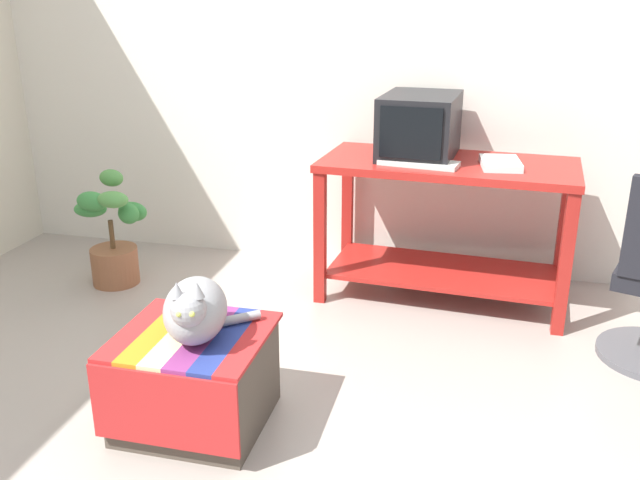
{
  "coord_description": "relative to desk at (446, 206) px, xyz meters",
  "views": [
    {
      "loc": [
        0.64,
        -1.95,
        1.59
      ],
      "look_at": [
        -0.05,
        0.85,
        0.55
      ],
      "focal_mm": 38.32,
      "sensor_mm": 36.0,
      "label": 1
    }
  ],
  "objects": [
    {
      "name": "ground_plane",
      "position": [
        -0.46,
        -1.6,
        -0.52
      ],
      "size": [
        14.0,
        14.0,
        0.0
      ],
      "primitive_type": "plane",
      "color": "#9E9389"
    },
    {
      "name": "desk",
      "position": [
        0.0,
        0.0,
        0.0
      ],
      "size": [
        1.36,
        0.71,
        0.77
      ],
      "rotation": [
        0.0,
        0.0,
        -0.07
      ],
      "color": "maroon",
      "rests_on": "ground_plane"
    },
    {
      "name": "cat",
      "position": [
        -0.8,
        -1.47,
        -0.01
      ],
      "size": [
        0.34,
        0.41,
        0.28
      ],
      "rotation": [
        0.0,
        0.0,
        0.25
      ],
      "color": "gray",
      "rests_on": "ottoman_with_blanket"
    },
    {
      "name": "ottoman_with_blanket",
      "position": [
        -0.84,
        -1.44,
        -0.33
      ],
      "size": [
        0.56,
        0.54,
        0.39
      ],
      "color": "#4C4238",
      "rests_on": "ground_plane"
    },
    {
      "name": "back_wall",
      "position": [
        -0.46,
        0.45,
        0.78
      ],
      "size": [
        8.0,
        0.1,
        2.6
      ],
      "primitive_type": "cube",
      "color": "silver",
      "rests_on": "ground_plane"
    },
    {
      "name": "potted_plant",
      "position": [
        -1.85,
        -0.27,
        -0.26
      ],
      "size": [
        0.38,
        0.31,
        0.65
      ],
      "color": "brown",
      "rests_on": "ground_plane"
    },
    {
      "name": "book",
      "position": [
        0.26,
        -0.06,
        0.27
      ],
      "size": [
        0.22,
        0.29,
        0.04
      ],
      "primitive_type": "cube",
      "rotation": [
        0.0,
        0.0,
        0.12
      ],
      "color": "white",
      "rests_on": "desk"
    },
    {
      "name": "keyboard",
      "position": [
        -0.14,
        -0.13,
        0.26
      ],
      "size": [
        0.42,
        0.21,
        0.02
      ],
      "primitive_type": "cube",
      "rotation": [
        0.0,
        0.0,
        -0.15
      ],
      "color": "beige",
      "rests_on": "desk"
    },
    {
      "name": "tv_monitor",
      "position": [
        -0.17,
        0.08,
        0.41
      ],
      "size": [
        0.41,
        0.55,
        0.33
      ],
      "rotation": [
        0.0,
        0.0,
        -0.07
      ],
      "color": "black",
      "rests_on": "desk"
    }
  ]
}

